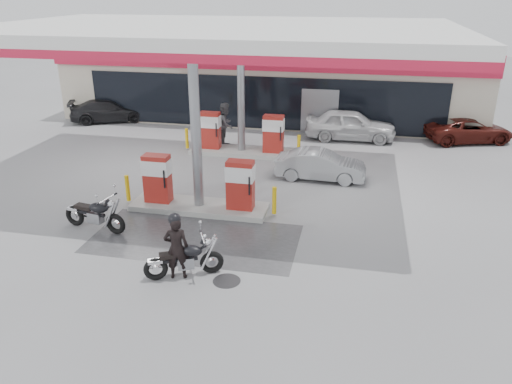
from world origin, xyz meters
TOP-DOWN VIEW (x-y plane):
  - ground at (0.00, 0.00)m, footprint 90.00×90.00m
  - wet_patch at (0.50, 0.00)m, footprint 6.00×3.00m
  - drain_cover at (2.00, -2.00)m, footprint 0.70×0.70m
  - store_building at (0.01, 15.94)m, footprint 22.00×8.22m
  - canopy at (0.00, 5.00)m, footprint 16.00×10.02m
  - pump_island_near at (0.00, 2.00)m, footprint 5.14×1.30m
  - pump_island_far at (0.00, 8.00)m, footprint 5.14×1.30m
  - main_motorcycle at (0.93, -1.98)m, footprint 1.89×1.08m
  - biker_main at (0.75, -2.07)m, footprint 0.69×0.55m
  - parked_motorcycle at (-2.57, -0.06)m, footprint 2.14×0.87m
  - sedan_white at (4.55, 11.20)m, footprint 4.26×1.80m
  - attendant at (-0.97, 9.00)m, footprint 0.84×1.04m
  - hatchback_silver at (3.64, 5.60)m, footprint 3.41×1.27m
  - parked_car_left at (-8.28, 12.00)m, footprint 4.42×3.20m
  - parked_car_right at (10.00, 12.00)m, footprint 4.41×3.01m

SIDE VIEW (x-z plane):
  - ground at x=0.00m, z-range 0.00..0.00m
  - wet_patch at x=0.50m, z-range 0.00..0.00m
  - drain_cover at x=2.00m, z-range 0.00..0.01m
  - main_motorcycle at x=0.93m, z-range -0.06..0.98m
  - parked_motorcycle at x=-2.57m, z-range -0.06..1.04m
  - hatchback_silver at x=3.64m, z-range 0.00..1.11m
  - parked_car_right at x=10.00m, z-range 0.00..1.12m
  - parked_car_left at x=-8.28m, z-range 0.00..1.19m
  - pump_island_near at x=0.00m, z-range -0.18..1.60m
  - pump_island_far at x=0.00m, z-range -0.18..1.60m
  - sedan_white at x=4.55m, z-range 0.00..1.44m
  - biker_main at x=0.75m, z-range 0.00..1.67m
  - attendant at x=-0.97m, z-range 0.00..1.99m
  - store_building at x=0.01m, z-range 0.01..4.01m
  - canopy at x=0.00m, z-range 2.51..8.02m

